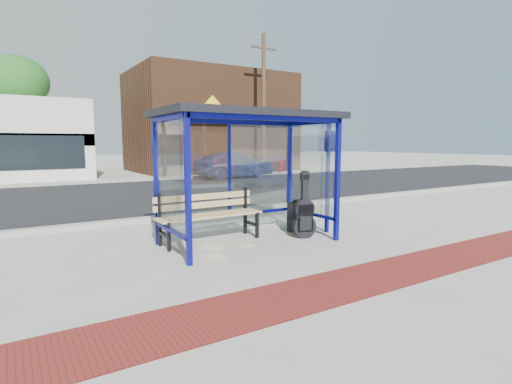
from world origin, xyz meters
TOP-DOWN VIEW (x-y plane):
  - ground at (0.00, 0.00)m, footprint 120.00×120.00m
  - brick_paver_strip at (0.00, -2.60)m, footprint 60.00×1.00m
  - curb_near at (0.00, 2.90)m, footprint 60.00×0.25m
  - street_asphalt at (0.00, 8.00)m, footprint 60.00×10.00m
  - curb_far at (0.00, 13.10)m, footprint 60.00×0.25m
  - far_sidewalk at (0.00, 15.00)m, footprint 60.00×4.00m
  - bus_shelter at (0.00, 0.07)m, footprint 3.30×1.80m
  - storefront_brown at (8.00, 18.49)m, footprint 10.00×7.08m
  - tree_mid at (-3.00, 22.00)m, footprint 3.60×3.60m
  - tree_right at (12.50, 22.00)m, footprint 3.60×3.60m
  - utility_pole_east at (9.00, 13.40)m, footprint 1.60×0.24m
  - bench at (-0.60, 0.47)m, footprint 2.05×0.55m
  - guitar_bag at (1.10, -0.28)m, footprint 0.47×0.26m
  - suitcase at (1.35, 0.24)m, footprint 0.40×0.27m
  - backpack at (1.27, -0.07)m, footprint 0.38×0.36m
  - sign_post at (1.83, -0.13)m, footprint 0.10×0.28m
  - newspaper_a at (-0.76, -0.02)m, footprint 0.53×0.53m
  - newspaper_b at (-0.97, -0.50)m, footprint 0.30×0.38m
  - newspaper_c at (-0.19, -0.20)m, footprint 0.40×0.34m
  - parked_car at (6.32, 12.10)m, footprint 4.20×1.80m
  - fire_hydrant at (10.73, 14.05)m, footprint 0.34×0.22m

SIDE VIEW (x-z plane):
  - ground at x=0.00m, z-range 0.00..0.00m
  - street_asphalt at x=0.00m, z-range 0.00..0.00m
  - newspaper_c at x=-0.19m, z-range 0.00..0.01m
  - newspaper_b at x=-0.97m, z-range 0.00..0.01m
  - newspaper_a at x=-0.76m, z-range 0.00..0.01m
  - far_sidewalk at x=0.00m, z-range 0.00..0.01m
  - brick_paver_strip at x=0.00m, z-range 0.00..0.01m
  - curb_near at x=0.00m, z-range 0.00..0.12m
  - curb_far at x=0.00m, z-range 0.00..0.12m
  - backpack at x=1.27m, z-range -0.01..0.38m
  - suitcase at x=1.35m, z-range -0.03..0.66m
  - fire_hydrant at x=10.73m, z-range 0.03..0.78m
  - guitar_bag at x=1.10m, z-range -0.17..1.08m
  - bench at x=-0.60m, z-range 0.06..1.02m
  - parked_car at x=6.32m, z-range 0.00..1.35m
  - sign_post at x=1.83m, z-range 0.14..2.41m
  - bus_shelter at x=0.00m, z-range 0.86..3.28m
  - storefront_brown at x=8.00m, z-range 0.00..6.40m
  - utility_pole_east at x=9.00m, z-range 0.11..8.11m
  - tree_mid at x=-3.00m, z-range 1.94..8.97m
  - tree_right at x=12.50m, z-range 1.94..8.97m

